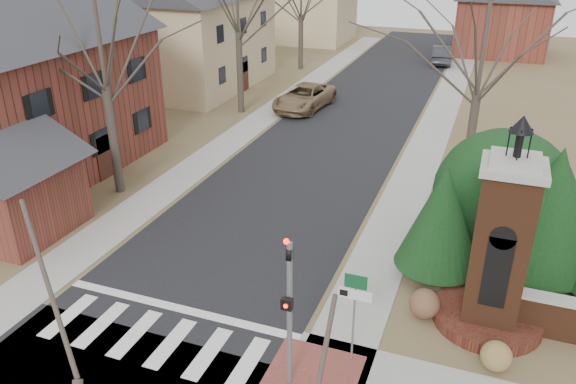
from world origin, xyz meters
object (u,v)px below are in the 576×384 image
at_px(sign_post, 354,301).
at_px(pickup_truck, 304,97).
at_px(traffic_signal_pole, 289,301).
at_px(brick_gate_monument, 497,261).
at_px(distant_car, 442,55).

bearing_deg(sign_post, pickup_truck, 112.13).
distance_m(traffic_signal_pole, brick_gate_monument, 6.47).
height_order(pickup_truck, distant_car, same).
bearing_deg(pickup_truck, brick_gate_monument, -50.24).
bearing_deg(brick_gate_monument, sign_post, -138.58).
distance_m(traffic_signal_pole, pickup_truck, 24.82).
bearing_deg(traffic_signal_pole, brick_gate_monument, 43.24).
height_order(sign_post, brick_gate_monument, brick_gate_monument).
bearing_deg(traffic_signal_pole, distant_car, 91.26).
relative_size(pickup_truck, distant_car, 1.19).
bearing_deg(pickup_truck, sign_post, -61.09).
xyz_separation_m(traffic_signal_pole, brick_gate_monument, (4.70, 4.42, -0.42)).
bearing_deg(distant_car, pickup_truck, 62.12).
xyz_separation_m(pickup_truck, distant_car, (6.80, 17.28, -0.00)).
distance_m(traffic_signal_pole, distant_car, 40.86).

